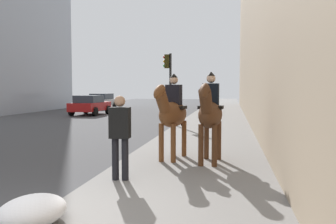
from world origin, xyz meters
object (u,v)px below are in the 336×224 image
(mounted_horse_far, at_px, (210,113))
(pedestrian_greeting, at_px, (120,132))
(mounted_horse_near, at_px, (172,113))
(traffic_light_near_curb, at_px, (169,78))
(car_mid_lane, at_px, (90,105))
(car_far_lane, at_px, (101,101))

(mounted_horse_far, distance_m, pedestrian_greeting, 2.60)
(mounted_horse_near, xyz_separation_m, mounted_horse_far, (-0.33, -0.99, 0.02))
(pedestrian_greeting, relative_size, traffic_light_near_curb, 0.45)
(pedestrian_greeting, height_order, traffic_light_near_curb, traffic_light_near_curb)
(traffic_light_near_curb, bearing_deg, car_mid_lane, 46.03)
(mounted_horse_near, relative_size, pedestrian_greeting, 1.31)
(mounted_horse_near, distance_m, traffic_light_near_curb, 9.53)
(mounted_horse_far, height_order, car_far_lane, mounted_horse_far)
(mounted_horse_near, bearing_deg, pedestrian_greeting, -6.63)
(pedestrian_greeting, xyz_separation_m, traffic_light_near_curb, (11.60, 0.99, 1.41))
(car_mid_lane, relative_size, car_far_lane, 0.90)
(car_far_lane, bearing_deg, traffic_light_near_curb, 33.85)
(mounted_horse_near, xyz_separation_m, car_mid_lane, (16.08, 8.70, -0.58))
(mounted_horse_far, xyz_separation_m, traffic_light_near_curb, (9.64, 2.67, 1.15))
(car_far_lane, bearing_deg, pedestrian_greeting, 22.89)
(pedestrian_greeting, relative_size, car_mid_lane, 0.44)
(mounted_horse_far, bearing_deg, pedestrian_greeting, -36.00)
(car_mid_lane, bearing_deg, mounted_horse_near, -149.17)
(mounted_horse_near, bearing_deg, car_mid_lane, -141.52)
(pedestrian_greeting, distance_m, traffic_light_near_curb, 11.73)
(car_far_lane, height_order, traffic_light_near_curb, traffic_light_near_curb)
(pedestrian_greeting, bearing_deg, mounted_horse_far, -42.89)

